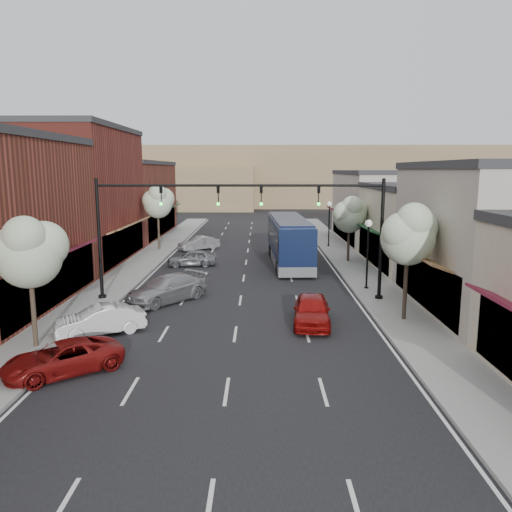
{
  "coord_description": "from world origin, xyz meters",
  "views": [
    {
      "loc": [
        1.14,
        -19.97,
        7.48
      ],
      "look_at": [
        0.89,
        10.38,
        2.2
      ],
      "focal_mm": 35.0,
      "sensor_mm": 36.0,
      "label": 1
    }
  ],
  "objects_px": {
    "parked_car_a": "(63,358)",
    "parked_car_d": "(192,258)",
    "lamp_post_far": "(329,217)",
    "lamp_post_near": "(368,243)",
    "signal_mast_right": "(340,221)",
    "tree_right_far": "(350,214)",
    "parked_car_e": "(199,243)",
    "parked_car_c": "(167,289)",
    "coach_bus": "(289,240)",
    "signal_mast_left": "(140,221)",
    "parked_car_b": "(100,320)",
    "tree_right_near": "(409,233)",
    "tree_left_near": "(29,251)",
    "tree_left_far": "(158,201)",
    "red_hatchback": "(312,310)"
  },
  "relations": [
    {
      "from": "parked_car_a",
      "to": "parked_car_d",
      "type": "height_order",
      "value": "parked_car_d"
    },
    {
      "from": "lamp_post_far",
      "to": "lamp_post_near",
      "type": "bearing_deg",
      "value": -90.0
    },
    {
      "from": "signal_mast_right",
      "to": "lamp_post_far",
      "type": "height_order",
      "value": "signal_mast_right"
    },
    {
      "from": "lamp_post_near",
      "to": "lamp_post_far",
      "type": "bearing_deg",
      "value": 90.0
    },
    {
      "from": "signal_mast_right",
      "to": "tree_right_far",
      "type": "relative_size",
      "value": 1.51
    },
    {
      "from": "parked_car_a",
      "to": "parked_car_e",
      "type": "distance_m",
      "value": 28.84
    },
    {
      "from": "tree_right_far",
      "to": "parked_car_c",
      "type": "bearing_deg",
      "value": -135.76
    },
    {
      "from": "lamp_post_near",
      "to": "coach_bus",
      "type": "bearing_deg",
      "value": 116.21
    },
    {
      "from": "parked_car_a",
      "to": "lamp_post_near",
      "type": "bearing_deg",
      "value": 95.55
    },
    {
      "from": "signal_mast_right",
      "to": "signal_mast_left",
      "type": "height_order",
      "value": "same"
    },
    {
      "from": "signal_mast_left",
      "to": "parked_car_b",
      "type": "relative_size",
      "value": 2.05
    },
    {
      "from": "tree_right_near",
      "to": "parked_car_c",
      "type": "bearing_deg",
      "value": 163.22
    },
    {
      "from": "tree_left_near",
      "to": "tree_left_far",
      "type": "height_order",
      "value": "tree_left_far"
    },
    {
      "from": "lamp_post_near",
      "to": "parked_car_b",
      "type": "bearing_deg",
      "value": -148.67
    },
    {
      "from": "tree_right_near",
      "to": "red_hatchback",
      "type": "distance_m",
      "value": 6.0
    },
    {
      "from": "signal_mast_right",
      "to": "signal_mast_left",
      "type": "relative_size",
      "value": 1.0
    },
    {
      "from": "tree_right_far",
      "to": "lamp_post_near",
      "type": "bearing_deg",
      "value": -93.31
    },
    {
      "from": "red_hatchback",
      "to": "parked_car_b",
      "type": "xyz_separation_m",
      "value": [
        -9.86,
        -1.5,
        -0.08
      ]
    },
    {
      "from": "tree_left_near",
      "to": "tree_right_near",
      "type": "bearing_deg",
      "value": 13.55
    },
    {
      "from": "signal_mast_right",
      "to": "parked_car_b",
      "type": "height_order",
      "value": "signal_mast_right"
    },
    {
      "from": "tree_right_far",
      "to": "parked_car_b",
      "type": "height_order",
      "value": "tree_right_far"
    },
    {
      "from": "tree_left_far",
      "to": "tree_left_near",
      "type": "bearing_deg",
      "value": -90.0
    },
    {
      "from": "parked_car_b",
      "to": "parked_car_c",
      "type": "relative_size",
      "value": 0.77
    },
    {
      "from": "signal_mast_right",
      "to": "tree_left_near",
      "type": "xyz_separation_m",
      "value": [
        -13.87,
        -8.05,
        -0.4
      ]
    },
    {
      "from": "tree_right_far",
      "to": "parked_car_d",
      "type": "distance_m",
      "value": 13.08
    },
    {
      "from": "tree_right_far",
      "to": "parked_car_b",
      "type": "bearing_deg",
      "value": -129.0
    },
    {
      "from": "tree_left_far",
      "to": "red_hatchback",
      "type": "bearing_deg",
      "value": -62.07
    },
    {
      "from": "signal_mast_right",
      "to": "parked_car_a",
      "type": "height_order",
      "value": "signal_mast_right"
    },
    {
      "from": "coach_bus",
      "to": "lamp_post_far",
      "type": "bearing_deg",
      "value": 60.69
    },
    {
      "from": "parked_car_e",
      "to": "tree_left_near",
      "type": "bearing_deg",
      "value": -45.11
    },
    {
      "from": "parked_car_e",
      "to": "parked_car_b",
      "type": "bearing_deg",
      "value": -40.98
    },
    {
      "from": "red_hatchback",
      "to": "parked_car_e",
      "type": "bearing_deg",
      "value": 115.07
    },
    {
      "from": "tree_left_near",
      "to": "signal_mast_left",
      "type": "bearing_deg",
      "value": 71.9
    },
    {
      "from": "lamp_post_far",
      "to": "parked_car_b",
      "type": "xyz_separation_m",
      "value": [
        -14.0,
        -26.02,
        -2.34
      ]
    },
    {
      "from": "tree_left_near",
      "to": "parked_car_c",
      "type": "height_order",
      "value": "tree_left_near"
    },
    {
      "from": "tree_right_far",
      "to": "tree_left_near",
      "type": "height_order",
      "value": "tree_left_near"
    },
    {
      "from": "signal_mast_left",
      "to": "lamp_post_near",
      "type": "distance_m",
      "value": 13.75
    },
    {
      "from": "parked_car_a",
      "to": "signal_mast_right",
      "type": "bearing_deg",
      "value": 94.31
    },
    {
      "from": "parked_car_c",
      "to": "lamp_post_near",
      "type": "bearing_deg",
      "value": 51.72
    },
    {
      "from": "tree_right_near",
      "to": "lamp_post_near",
      "type": "xyz_separation_m",
      "value": [
        -0.55,
        6.56,
        -1.45
      ]
    },
    {
      "from": "tree_left_far",
      "to": "parked_car_c",
      "type": "height_order",
      "value": "tree_left_far"
    },
    {
      "from": "tree_right_far",
      "to": "tree_left_far",
      "type": "xyz_separation_m",
      "value": [
        -16.6,
        6.0,
        0.61
      ]
    },
    {
      "from": "tree_right_near",
      "to": "red_hatchback",
      "type": "relative_size",
      "value": 1.38
    },
    {
      "from": "tree_right_far",
      "to": "red_hatchback",
      "type": "relative_size",
      "value": 1.25
    },
    {
      "from": "parked_car_e",
      "to": "signal_mast_right",
      "type": "bearing_deg",
      "value": -8.0
    },
    {
      "from": "lamp_post_near",
      "to": "parked_car_a",
      "type": "height_order",
      "value": "lamp_post_near"
    },
    {
      "from": "tree_right_near",
      "to": "parked_car_e",
      "type": "height_order",
      "value": "tree_right_near"
    },
    {
      "from": "parked_car_c",
      "to": "parked_car_e",
      "type": "distance_m",
      "value": 18.55
    },
    {
      "from": "signal_mast_left",
      "to": "red_hatchback",
      "type": "xyz_separation_m",
      "value": [
        9.28,
        -4.53,
        -3.88
      ]
    },
    {
      "from": "lamp_post_near",
      "to": "parked_car_e",
      "type": "height_order",
      "value": "lamp_post_near"
    }
  ]
}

